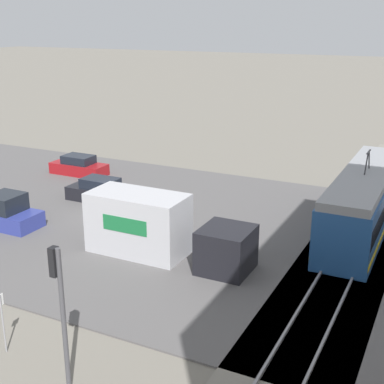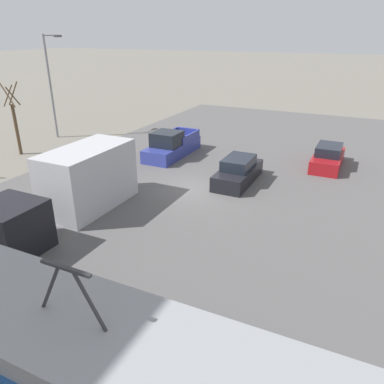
{
  "view_description": "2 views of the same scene",
  "coord_description": "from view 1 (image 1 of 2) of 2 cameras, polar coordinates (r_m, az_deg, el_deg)",
  "views": [
    {
      "loc": [
        25.55,
        18.16,
        11.48
      ],
      "look_at": [
        2.96,
        6.92,
        3.3
      ],
      "focal_mm": 50.0,
      "sensor_mm": 36.0,
      "label": 1
    },
    {
      "loc": [
        -8.22,
        18.16,
        8.42
      ],
      "look_at": [
        -2.03,
        5.24,
        2.29
      ],
      "focal_mm": 35.0,
      "sensor_mm": 36.0,
      "label": 2
    }
  ],
  "objects": [
    {
      "name": "road_surface",
      "position": [
        33.36,
        -8.41,
        -2.3
      ],
      "size": [
        22.37,
        50.16,
        0.08
      ],
      "color": "#565454",
      "rests_on": "ground"
    },
    {
      "name": "no_parking_sign",
      "position": [
        20.58,
        -19.59,
        -12.51
      ],
      "size": [
        0.32,
        0.08,
        2.31
      ],
      "color": "gray",
      "rests_on": "ground"
    },
    {
      "name": "sedan_car_1",
      "position": [
        35.52,
        -9.71,
        0.05
      ],
      "size": [
        1.79,
        4.51,
        1.54
      ],
      "rotation": [
        0.0,
        0.0,
        3.14
      ],
      "color": "black",
      "rests_on": "ground"
    },
    {
      "name": "traffic_light_pole",
      "position": [
        17.24,
        -13.9,
        -11.12
      ],
      "size": [
        0.28,
        0.47,
        5.0
      ],
      "color": "#47474C",
      "rests_on": "ground"
    },
    {
      "name": "ground_plane",
      "position": [
        33.38,
        -8.41,
        -2.36
      ],
      "size": [
        320.0,
        320.0,
        0.0
      ],
      "primitive_type": "plane",
      "color": "slate"
    },
    {
      "name": "light_rail_tram",
      "position": [
        31.24,
        17.82,
        -1.05
      ],
      "size": [
        12.79,
        2.72,
        4.6
      ],
      "color": "#235193",
      "rests_on": "ground"
    },
    {
      "name": "box_truck",
      "position": [
        26.72,
        -3.6,
        -3.97
      ],
      "size": [
        2.49,
        8.53,
        3.12
      ],
      "color": "black",
      "rests_on": "ground"
    },
    {
      "name": "sedan_car_0",
      "position": [
        42.04,
        -11.97,
        2.69
      ],
      "size": [
        1.79,
        4.44,
        1.48
      ],
      "rotation": [
        0.0,
        0.0,
        3.14
      ],
      "color": "maroon",
      "rests_on": "ground"
    },
    {
      "name": "rail_bed",
      "position": [
        28.27,
        16.2,
        -6.66
      ],
      "size": [
        54.67,
        4.4,
        0.22
      ],
      "color": "gray",
      "rests_on": "ground"
    }
  ]
}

